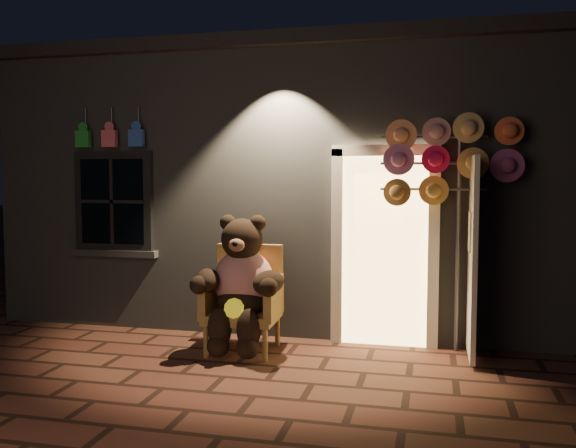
% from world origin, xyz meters
% --- Properties ---
extents(ground, '(60.00, 60.00, 0.00)m').
position_xyz_m(ground, '(0.00, 0.00, 0.00)').
color(ground, '#532F20').
rests_on(ground, ground).
extents(shop_building, '(7.30, 5.95, 3.51)m').
position_xyz_m(shop_building, '(0.00, 3.99, 1.74)').
color(shop_building, slate).
rests_on(shop_building, ground).
extents(wicker_armchair, '(0.79, 0.72, 1.11)m').
position_xyz_m(wicker_armchair, '(-0.08, 0.92, 0.55)').
color(wicker_armchair, '#A57F40').
rests_on(wicker_armchair, ground).
extents(teddy_bear, '(1.03, 0.81, 1.41)m').
position_xyz_m(teddy_bear, '(-0.08, 0.78, 0.74)').
color(teddy_bear, red).
rests_on(teddy_bear, ground).
extents(hat_rack, '(1.43, 0.22, 2.46)m').
position_xyz_m(hat_rack, '(1.97, 1.28, 2.02)').
color(hat_rack, '#59595E').
rests_on(hat_rack, ground).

